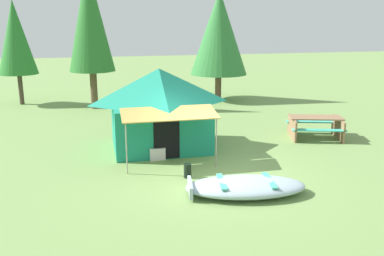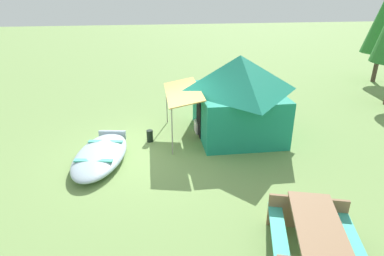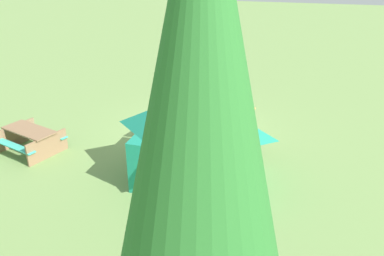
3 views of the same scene
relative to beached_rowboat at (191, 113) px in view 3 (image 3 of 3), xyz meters
name	(u,v)px [view 3 (image 3 of 3)]	position (x,y,z in m)	size (l,w,h in m)	color
ground_plane	(191,134)	(-0.40, 1.43, -0.19)	(80.00, 80.00, 0.00)	#739550
beached_rowboat	(191,113)	(0.00, 0.00, 0.00)	(3.01, 1.79, 0.37)	#A0B6C2
canvas_cabin_tent	(195,135)	(-1.24, 4.18, 1.13)	(3.22, 3.67, 2.53)	#1A886D
picnic_table	(30,138)	(4.17, 3.96, 0.28)	(2.14, 1.94, 0.75)	#8E6A4B
cooler_box	(214,154)	(-1.55, 3.02, -0.01)	(0.45, 0.30, 0.37)	silver
fuel_can	(210,130)	(-1.04, 1.37, -0.01)	(0.20, 0.20, 0.37)	black
pine_tree_far_center	(200,217)	(-3.08, 11.16, 3.89)	(2.06, 2.06, 6.47)	brown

